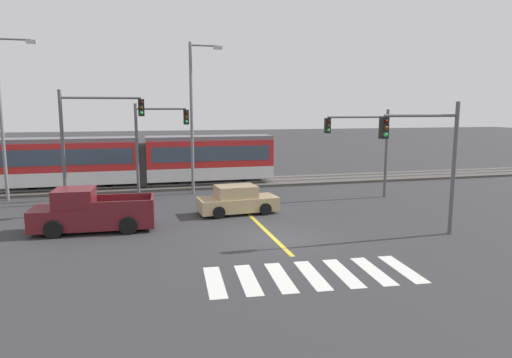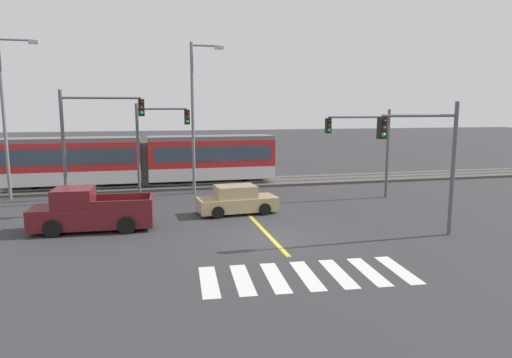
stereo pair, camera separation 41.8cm
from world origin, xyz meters
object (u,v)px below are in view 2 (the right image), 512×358
object	(u,v)px
pickup_truck	(90,212)
traffic_light_near_right	(428,150)
light_rail_tram	(144,159)
traffic_light_far_left	(156,136)
street_lamp_centre	(195,110)
traffic_light_mid_right	(366,140)
sedan_crossing	(237,200)
traffic_light_mid_left	(91,132)
street_lamp_west	(7,110)

from	to	relation	value
pickup_truck	traffic_light_near_right	world-z (taller)	traffic_light_near_right
light_rail_tram	traffic_light_far_left	world-z (taller)	traffic_light_far_left
street_lamp_centre	traffic_light_mid_right	bearing A→B (deg)	-22.74
traffic_light_mid_right	street_lamp_centre	xyz separation A→B (m)	(-9.96, 4.18, 1.77)
sedan_crossing	traffic_light_mid_right	size ratio (longest dim) A/B	0.78
sedan_crossing	traffic_light_far_left	xyz separation A→B (m)	(-4.04, 5.03, 3.20)
traffic_light_mid_left	traffic_light_mid_right	bearing A→B (deg)	1.43
sedan_crossing	light_rail_tram	bearing A→B (deg)	116.89
traffic_light_far_left	street_lamp_centre	xyz separation A→B (m)	(2.57, 1.34, 1.54)
light_rail_tram	pickup_truck	size ratio (longest dim) A/B	3.37
light_rail_tram	street_lamp_centre	bearing A→B (deg)	-42.99
sedan_crossing	traffic_light_mid_right	xyz separation A→B (m)	(8.50, 2.19, 2.98)
traffic_light_far_left	traffic_light_near_right	bearing A→B (deg)	-45.47
light_rail_tram	traffic_light_near_right	world-z (taller)	traffic_light_near_right
street_lamp_centre	pickup_truck	bearing A→B (deg)	-125.41
light_rail_tram	traffic_light_mid_left	world-z (taller)	traffic_light_mid_left
traffic_light_mid_right	street_lamp_centre	bearing A→B (deg)	157.26
traffic_light_near_right	pickup_truck	bearing A→B (deg)	162.35
pickup_truck	traffic_light_mid_right	distance (m)	16.46
sedan_crossing	traffic_light_far_left	bearing A→B (deg)	128.77
light_rail_tram	traffic_light_far_left	bearing A→B (deg)	-80.17
traffic_light_near_right	traffic_light_mid_right	bearing A→B (deg)	80.75
traffic_light_far_left	sedan_crossing	bearing A→B (deg)	-51.23
sedan_crossing	traffic_light_near_right	xyz separation A→B (m)	(7.12, -6.31, 3.11)
sedan_crossing	street_lamp_centre	xyz separation A→B (m)	(-1.46, 6.36, 4.74)
pickup_truck	street_lamp_west	xyz separation A→B (m)	(-5.47, 8.62, 4.66)
light_rail_tram	traffic_light_far_left	size ratio (longest dim) A/B	3.15
traffic_light_mid_right	street_lamp_west	xyz separation A→B (m)	(-21.20, 4.69, 1.82)
street_lamp_centre	light_rail_tram	bearing A→B (deg)	137.01
traffic_light_near_right	light_rail_tram	bearing A→B (deg)	127.06
traffic_light_near_right	street_lamp_centre	world-z (taller)	street_lamp_centre
traffic_light_far_left	light_rail_tram	bearing A→B (deg)	99.83
traffic_light_far_left	street_lamp_centre	bearing A→B (deg)	27.46
traffic_light_mid_right	traffic_light_near_right	world-z (taller)	traffic_light_near_right
traffic_light_far_left	street_lamp_centre	world-z (taller)	street_lamp_centre
street_lamp_centre	sedan_crossing	bearing A→B (deg)	-77.05
traffic_light_far_left	traffic_light_near_right	xyz separation A→B (m)	(11.15, -11.34, -0.09)
sedan_crossing	traffic_light_near_right	world-z (taller)	traffic_light_near_right
pickup_truck	street_lamp_west	world-z (taller)	street_lamp_west
light_rail_tram	pickup_truck	distance (m)	11.55
pickup_truck	street_lamp_centre	size ratio (longest dim) A/B	0.56
light_rail_tram	traffic_light_far_left	xyz separation A→B (m)	(0.77, -4.46, 1.85)
light_rail_tram	traffic_light_near_right	bearing A→B (deg)	-52.94
street_lamp_west	sedan_crossing	bearing A→B (deg)	-28.45
sedan_crossing	traffic_light_far_left	distance (m)	7.20
traffic_light_mid_right	street_lamp_west	world-z (taller)	street_lamp_west
traffic_light_mid_left	street_lamp_west	distance (m)	7.43
pickup_truck	traffic_light_near_right	size ratio (longest dim) A/B	0.94
traffic_light_mid_left	street_lamp_centre	world-z (taller)	street_lamp_centre
light_rail_tram	street_lamp_west	size ratio (longest dim) A/B	1.89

